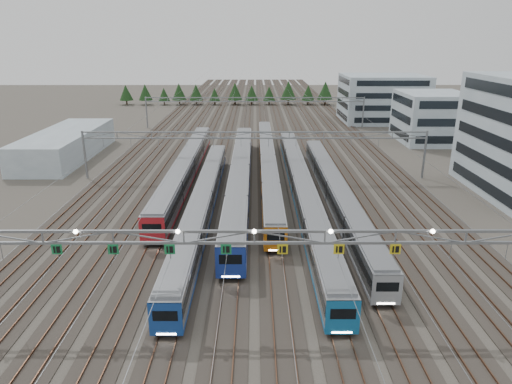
{
  "coord_description": "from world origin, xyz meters",
  "views": [
    {
      "loc": [
        0.08,
        -33.04,
        22.26
      ],
      "look_at": [
        0.17,
        22.38,
        3.5
      ],
      "focal_mm": 32.0,
      "sensor_mm": 36.0,
      "label": 1
    }
  ],
  "objects_px": {
    "train_b": "(203,202)",
    "gantry_mid": "(255,141)",
    "gantry_far": "(255,103)",
    "train_a": "(186,168)",
    "gantry_near": "(254,240)",
    "train_d": "(268,163)",
    "train_e": "(302,186)",
    "train_c": "(240,175)",
    "depot_bldg_mid": "(432,117)",
    "train_f": "(336,192)",
    "depot_bldg_north": "(382,98)",
    "west_shed": "(66,144)"
  },
  "relations": [
    {
      "from": "train_b",
      "to": "train_d",
      "type": "relative_size",
      "value": 0.83
    },
    {
      "from": "gantry_mid",
      "to": "train_a",
      "type": "bearing_deg",
      "value": -174.23
    },
    {
      "from": "train_b",
      "to": "train_f",
      "type": "relative_size",
      "value": 1.0
    },
    {
      "from": "depot_bldg_mid",
      "to": "train_a",
      "type": "bearing_deg",
      "value": -149.45
    },
    {
      "from": "train_a",
      "to": "gantry_near",
      "type": "bearing_deg",
      "value": -73.97
    },
    {
      "from": "gantry_far",
      "to": "gantry_mid",
      "type": "bearing_deg",
      "value": -90.0
    },
    {
      "from": "train_d",
      "to": "train_e",
      "type": "distance_m",
      "value": 14.14
    },
    {
      "from": "train_b",
      "to": "gantry_near",
      "type": "xyz_separation_m",
      "value": [
        6.7,
        -22.94,
        5.13
      ]
    },
    {
      "from": "train_e",
      "to": "west_shed",
      "type": "height_order",
      "value": "west_shed"
    },
    {
      "from": "gantry_near",
      "to": "gantry_far",
      "type": "bearing_deg",
      "value": 89.97
    },
    {
      "from": "gantry_near",
      "to": "depot_bldg_north",
      "type": "bearing_deg",
      "value": 69.6
    },
    {
      "from": "train_a",
      "to": "west_shed",
      "type": "relative_size",
      "value": 1.74
    },
    {
      "from": "train_d",
      "to": "gantry_near",
      "type": "relative_size",
      "value": 1.12
    },
    {
      "from": "gantry_mid",
      "to": "train_c",
      "type": "bearing_deg",
      "value": -112.74
    },
    {
      "from": "gantry_mid",
      "to": "gantry_far",
      "type": "bearing_deg",
      "value": 90.0
    },
    {
      "from": "train_a",
      "to": "gantry_far",
      "type": "height_order",
      "value": "gantry_far"
    },
    {
      "from": "gantry_near",
      "to": "gantry_far",
      "type": "relative_size",
      "value": 1.0
    },
    {
      "from": "train_b",
      "to": "depot_bldg_north",
      "type": "distance_m",
      "value": 84.17
    },
    {
      "from": "gantry_mid",
      "to": "west_shed",
      "type": "height_order",
      "value": "gantry_mid"
    },
    {
      "from": "gantry_mid",
      "to": "gantry_far",
      "type": "xyz_separation_m",
      "value": [
        0.0,
        45.0,
        0.0
      ]
    },
    {
      "from": "train_b",
      "to": "gantry_far",
      "type": "xyz_separation_m",
      "value": [
        6.75,
        62.18,
        4.43
      ]
    },
    {
      "from": "train_a",
      "to": "train_b",
      "type": "relative_size",
      "value": 0.99
    },
    {
      "from": "gantry_mid",
      "to": "gantry_near",
      "type": "bearing_deg",
      "value": -90.07
    },
    {
      "from": "gantry_far",
      "to": "train_c",
      "type": "bearing_deg",
      "value": -92.56
    },
    {
      "from": "train_f",
      "to": "depot_bldg_north",
      "type": "xyz_separation_m",
      "value": [
        24.26,
        68.56,
        4.37
      ]
    },
    {
      "from": "gantry_far",
      "to": "west_shed",
      "type": "xyz_separation_m",
      "value": [
        -36.89,
        -30.74,
        -3.83
      ]
    },
    {
      "from": "gantry_far",
      "to": "train_a",
      "type": "bearing_deg",
      "value": -103.7
    },
    {
      "from": "train_a",
      "to": "train_b",
      "type": "distance_m",
      "value": 16.66
    },
    {
      "from": "train_a",
      "to": "depot_bldg_north",
      "type": "xyz_separation_m",
      "value": [
        46.76,
        56.61,
        4.19
      ]
    },
    {
      "from": "train_a",
      "to": "west_shed",
      "type": "height_order",
      "value": "west_shed"
    },
    {
      "from": "train_b",
      "to": "train_e",
      "type": "xyz_separation_m",
      "value": [
        13.5,
        6.55,
        0.04
      ]
    },
    {
      "from": "train_c",
      "to": "train_f",
      "type": "relative_size",
      "value": 1.12
    },
    {
      "from": "train_c",
      "to": "train_b",
      "type": "bearing_deg",
      "value": -110.85
    },
    {
      "from": "train_b",
      "to": "train_f",
      "type": "xyz_separation_m",
      "value": [
        18.0,
        4.1,
        -0.0
      ]
    },
    {
      "from": "train_a",
      "to": "train_f",
      "type": "height_order",
      "value": "train_a"
    },
    {
      "from": "train_b",
      "to": "depot_bldg_mid",
      "type": "distance_m",
      "value": 65.5
    },
    {
      "from": "gantry_near",
      "to": "train_a",
      "type": "bearing_deg",
      "value": 106.03
    },
    {
      "from": "train_a",
      "to": "train_d",
      "type": "distance_m",
      "value": 14.06
    },
    {
      "from": "gantry_near",
      "to": "gantry_mid",
      "type": "relative_size",
      "value": 1.0
    },
    {
      "from": "train_b",
      "to": "gantry_mid",
      "type": "distance_m",
      "value": 18.98
    },
    {
      "from": "train_f",
      "to": "west_shed",
      "type": "relative_size",
      "value": 1.75
    },
    {
      "from": "depot_bldg_north",
      "to": "west_shed",
      "type": "height_order",
      "value": "depot_bldg_north"
    },
    {
      "from": "train_b",
      "to": "gantry_near",
      "type": "bearing_deg",
      "value": -73.71
    },
    {
      "from": "depot_bldg_mid",
      "to": "train_e",
      "type": "bearing_deg",
      "value": -129.77
    },
    {
      "from": "train_b",
      "to": "train_e",
      "type": "height_order",
      "value": "train_e"
    },
    {
      "from": "train_c",
      "to": "gantry_mid",
      "type": "bearing_deg",
      "value": 67.26
    },
    {
      "from": "train_f",
      "to": "gantry_near",
      "type": "relative_size",
      "value": 0.93
    },
    {
      "from": "train_c",
      "to": "gantry_near",
      "type": "bearing_deg",
      "value": -86.37
    },
    {
      "from": "train_c",
      "to": "depot_bldg_mid",
      "type": "bearing_deg",
      "value": 39.28
    },
    {
      "from": "train_a",
      "to": "train_e",
      "type": "distance_m",
      "value": 20.35
    }
  ]
}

